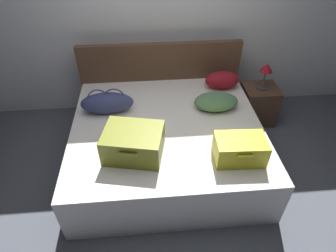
{
  "coord_description": "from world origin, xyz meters",
  "views": [
    {
      "loc": [
        -0.2,
        -1.98,
        2.54
      ],
      "look_at": [
        0.0,
        0.26,
        0.66
      ],
      "focal_mm": 30.72,
      "sensor_mm": 36.0,
      "label": 1
    }
  ],
  "objects_px": {
    "duffel_bag": "(107,103)",
    "pillow_center_head": "(222,80)",
    "table_lamp": "(266,70)",
    "pillow_near_headboard": "(216,102)",
    "hard_case_medium": "(240,149)",
    "nightstand": "(258,104)",
    "hard_case_large": "(133,143)",
    "bed": "(167,144)"
  },
  "relations": [
    {
      "from": "duffel_bag",
      "to": "table_lamp",
      "type": "xyz_separation_m",
      "value": [
        1.95,
        0.4,
        0.1
      ]
    },
    {
      "from": "duffel_bag",
      "to": "bed",
      "type": "bearing_deg",
      "value": -24.27
    },
    {
      "from": "hard_case_medium",
      "to": "pillow_center_head",
      "type": "bearing_deg",
      "value": 86.53
    },
    {
      "from": "pillow_near_headboard",
      "to": "nightstand",
      "type": "relative_size",
      "value": 0.97
    },
    {
      "from": "pillow_near_headboard",
      "to": "pillow_center_head",
      "type": "bearing_deg",
      "value": 68.32
    },
    {
      "from": "bed",
      "to": "hard_case_medium",
      "type": "distance_m",
      "value": 0.93
    },
    {
      "from": "table_lamp",
      "to": "duffel_bag",
      "type": "bearing_deg",
      "value": -168.51
    },
    {
      "from": "hard_case_medium",
      "to": "pillow_near_headboard",
      "type": "xyz_separation_m",
      "value": [
        -0.04,
        0.82,
        -0.03
      ]
    },
    {
      "from": "hard_case_medium",
      "to": "pillow_center_head",
      "type": "xyz_separation_m",
      "value": [
        0.13,
        1.25,
        -0.02
      ]
    },
    {
      "from": "hard_case_medium",
      "to": "nightstand",
      "type": "relative_size",
      "value": 0.9
    },
    {
      "from": "hard_case_medium",
      "to": "pillow_near_headboard",
      "type": "relative_size",
      "value": 0.94
    },
    {
      "from": "duffel_bag",
      "to": "pillow_center_head",
      "type": "xyz_separation_m",
      "value": [
        1.4,
        0.4,
        -0.02
      ]
    },
    {
      "from": "hard_case_medium",
      "to": "nightstand",
      "type": "distance_m",
      "value": 1.47
    },
    {
      "from": "bed",
      "to": "nightstand",
      "type": "distance_m",
      "value": 1.47
    },
    {
      "from": "hard_case_large",
      "to": "table_lamp",
      "type": "height_order",
      "value": "table_lamp"
    },
    {
      "from": "duffel_bag",
      "to": "nightstand",
      "type": "xyz_separation_m",
      "value": [
        1.95,
        0.4,
        -0.42
      ]
    },
    {
      "from": "hard_case_large",
      "to": "hard_case_medium",
      "type": "relative_size",
      "value": 1.3
    },
    {
      "from": "hard_case_large",
      "to": "pillow_center_head",
      "type": "distance_m",
      "value": 1.56
    },
    {
      "from": "duffel_bag",
      "to": "pillow_center_head",
      "type": "relative_size",
      "value": 1.38
    },
    {
      "from": "pillow_near_headboard",
      "to": "pillow_center_head",
      "type": "distance_m",
      "value": 0.46
    },
    {
      "from": "table_lamp",
      "to": "pillow_center_head",
      "type": "bearing_deg",
      "value": 179.29
    },
    {
      "from": "bed",
      "to": "duffel_bag",
      "type": "height_order",
      "value": "duffel_bag"
    },
    {
      "from": "bed",
      "to": "table_lamp",
      "type": "distance_m",
      "value": 1.56
    },
    {
      "from": "duffel_bag",
      "to": "table_lamp",
      "type": "height_order",
      "value": "table_lamp"
    },
    {
      "from": "hard_case_medium",
      "to": "duffel_bag",
      "type": "height_order",
      "value": "duffel_bag"
    },
    {
      "from": "duffel_bag",
      "to": "hard_case_medium",
      "type": "bearing_deg",
      "value": -33.63
    },
    {
      "from": "hard_case_large",
      "to": "bed",
      "type": "bearing_deg",
      "value": 61.41
    },
    {
      "from": "pillow_near_headboard",
      "to": "table_lamp",
      "type": "relative_size",
      "value": 1.46
    },
    {
      "from": "pillow_center_head",
      "to": "table_lamp",
      "type": "bearing_deg",
      "value": -0.71
    },
    {
      "from": "bed",
      "to": "duffel_bag",
      "type": "bearing_deg",
      "value": 155.73
    },
    {
      "from": "bed",
      "to": "hard_case_large",
      "type": "height_order",
      "value": "hard_case_large"
    },
    {
      "from": "hard_case_large",
      "to": "hard_case_medium",
      "type": "bearing_deg",
      "value": 3.31
    },
    {
      "from": "hard_case_large",
      "to": "nightstand",
      "type": "height_order",
      "value": "hard_case_large"
    },
    {
      "from": "table_lamp",
      "to": "nightstand",
      "type": "bearing_deg",
      "value": 0.0
    },
    {
      "from": "hard_case_medium",
      "to": "table_lamp",
      "type": "bearing_deg",
      "value": 64.07
    },
    {
      "from": "nightstand",
      "to": "bed",
      "type": "bearing_deg",
      "value": -152.22
    },
    {
      "from": "hard_case_large",
      "to": "hard_case_medium",
      "type": "distance_m",
      "value": 0.99
    },
    {
      "from": "hard_case_medium",
      "to": "pillow_center_head",
      "type": "distance_m",
      "value": 1.26
    },
    {
      "from": "pillow_center_head",
      "to": "hard_case_large",
      "type": "bearing_deg",
      "value": -135.27
    },
    {
      "from": "nightstand",
      "to": "table_lamp",
      "type": "xyz_separation_m",
      "value": [
        0.0,
        0.0,
        0.52
      ]
    },
    {
      "from": "table_lamp",
      "to": "pillow_near_headboard",
      "type": "bearing_deg",
      "value": -149.26
    },
    {
      "from": "pillow_center_head",
      "to": "pillow_near_headboard",
      "type": "bearing_deg",
      "value": -111.68
    }
  ]
}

